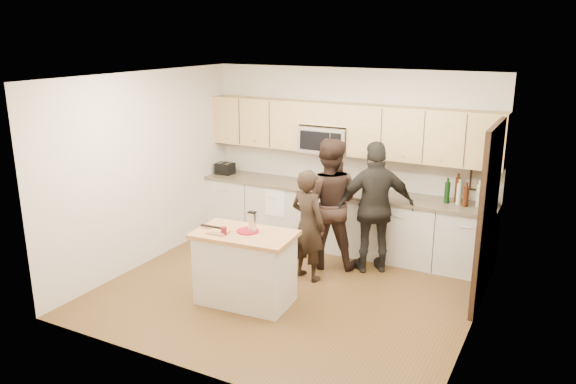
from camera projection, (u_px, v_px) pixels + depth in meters
The scene contains 21 objects.
floor at pixel (288, 291), 7.20m from camera, with size 4.50×4.50×0.00m, color brown.
room_shell at pixel (288, 159), 6.73m from camera, with size 4.52×4.02×2.71m.
back_cabinetry at pixel (340, 219), 8.51m from camera, with size 4.50×0.66×0.94m.
upper_cabinetry at pixel (348, 128), 8.25m from camera, with size 4.50×0.33×0.75m.
microwave at pixel (325, 139), 8.42m from camera, with size 0.76×0.41×0.40m.
doorway at pixel (489, 211), 6.66m from camera, with size 0.06×1.25×2.20m.
framed_picture at pixel (481, 178), 7.67m from camera, with size 0.30×0.03×0.38m.
dish_towel at pixel (279, 193), 8.69m from camera, with size 0.34×0.60×0.48m.
island at pixel (245, 267), 6.80m from camera, with size 1.25×0.79×0.90m.
red_plate at pixel (248, 231), 6.71m from camera, with size 0.27×0.27×0.02m, color maroon.
box_grater at pixel (252, 221), 6.63m from camera, with size 0.09×0.06×0.25m.
drink_glass at pixel (224, 231), 6.60m from camera, with size 0.07×0.07×0.09m, color maroon.
cutting_board at pixel (218, 232), 6.66m from camera, with size 0.23×0.20×0.02m, color #A97846.
tongs at pixel (211, 226), 6.80m from camera, with size 0.29×0.03×0.02m, color black.
knife at pixel (216, 233), 6.60m from camera, with size 0.21×0.02×0.01m, color silver.
toaster at pixel (225, 168), 9.26m from camera, with size 0.28×0.22×0.19m.
bottle_cluster at pixel (462, 191), 7.59m from camera, with size 0.50×0.25×0.40m.
orchid at pixel (489, 191), 7.41m from camera, with size 0.26×0.21×0.48m, color #38762F.
woman_left at pixel (308, 225), 7.39m from camera, with size 0.55×0.36×1.51m, color black.
woman_center at pixel (328, 203), 7.76m from camera, with size 0.89×0.69×1.83m, color black.
woman_right at pixel (375, 208), 7.58m from camera, with size 1.07×0.44×1.82m, color black.
Camera 1 is at (3.06, -5.83, 3.20)m, focal length 35.00 mm.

